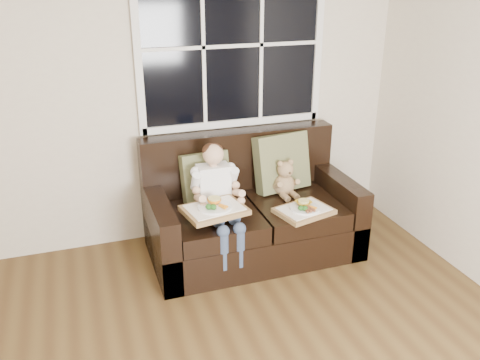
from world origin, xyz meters
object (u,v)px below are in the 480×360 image
object	(u,v)px
loveseat	(250,216)
tray_right	(304,210)
teddy_bear	(285,181)
tray_left	(214,209)
child	(217,190)

from	to	relation	value
loveseat	tray_right	world-z (taller)	loveseat
loveseat	teddy_bear	world-z (taller)	loveseat
loveseat	teddy_bear	size ratio (longest dim) A/B	5.22
tray_left	child	bearing A→B (deg)	57.40
child	tray_left	xyz separation A→B (m)	(-0.08, -0.19, -0.06)
teddy_bear	tray_left	size ratio (longest dim) A/B	0.64
teddy_bear	tray_left	xyz separation A→B (m)	(-0.71, -0.32, -0.00)
tray_right	teddy_bear	bearing A→B (deg)	76.33
tray_left	teddy_bear	bearing A→B (deg)	14.20
tray_left	tray_right	bearing A→B (deg)	-14.43
loveseat	teddy_bear	xyz separation A→B (m)	(0.32, 0.02, 0.27)
child	teddy_bear	xyz separation A→B (m)	(0.64, 0.14, -0.06)
child	teddy_bear	world-z (taller)	child
loveseat	tray_left	size ratio (longest dim) A/B	3.37
teddy_bear	tray_left	world-z (taller)	teddy_bear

